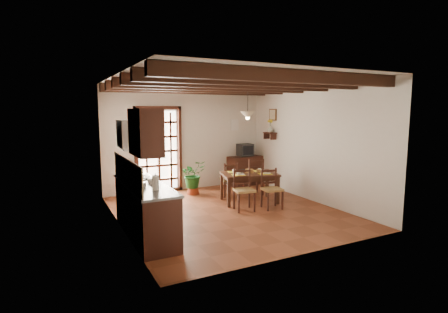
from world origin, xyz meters
TOP-DOWN VIEW (x-y plane):
  - ground_plane at (0.00, 0.00)m, footprint 5.00×5.00m
  - room_shell at (0.00, 0.00)m, footprint 4.52×5.02m
  - ceiling_beams at (0.00, 0.00)m, footprint 4.50×4.34m
  - french_door at (-0.80, 2.45)m, footprint 1.26×0.11m
  - kitchen_counter at (-1.96, -0.60)m, footprint 0.64×2.25m
  - upper_cabinet at (-2.08, -1.30)m, footprint 0.35×0.80m
  - range_hood at (-2.05, -0.05)m, footprint 0.38×0.60m
  - counter_items at (-1.95, -0.51)m, footprint 0.50×1.43m
  - dining_table at (0.83, 0.52)m, footprint 1.44×1.10m
  - chair_near_left at (0.36, -0.04)m, footprint 0.49×0.47m
  - chair_near_right at (0.99, -0.20)m, footprint 0.45×0.44m
  - chair_far_left at (0.67, 1.23)m, footprint 0.46×0.44m
  - chair_far_right at (1.30, 1.08)m, footprint 0.49×0.47m
  - table_setting at (0.83, 0.52)m, footprint 0.94×0.62m
  - table_bowl at (0.62, 0.62)m, footprint 0.24×0.24m
  - sideboard at (1.71, 2.23)m, footprint 1.03×0.53m
  - crt_tv at (1.71, 2.22)m, footprint 0.41×0.39m
  - fuse_box at (1.50, 2.48)m, footprint 0.25×0.03m
  - plant_pot at (-0.09, 1.80)m, footprint 0.32×0.32m
  - potted_plant at (-0.09, 1.80)m, footprint 1.86×1.67m
  - wall_shelf at (2.14, 1.60)m, footprint 0.20×0.42m
  - shelf_vase at (2.14, 1.60)m, footprint 0.15×0.15m
  - shelf_flowers at (2.14, 1.60)m, footprint 0.14×0.14m
  - framed_picture at (2.22, 1.60)m, footprint 0.03×0.32m
  - pendant_lamp at (0.83, 0.62)m, footprint 0.36×0.36m

SIDE VIEW (x-z plane):
  - ground_plane at x=0.00m, z-range 0.00..0.00m
  - plant_pot at x=-0.09m, z-range 0.01..0.21m
  - chair_far_left at x=0.67m, z-range -0.16..0.71m
  - chair_near_right at x=0.99m, z-range -0.16..0.72m
  - chair_near_left at x=0.36m, z-range -0.17..0.74m
  - chair_far_right at x=1.30m, z-range -0.18..0.77m
  - sideboard at x=1.71m, z-range 0.00..0.84m
  - kitchen_counter at x=-1.96m, z-range -0.22..1.16m
  - potted_plant at x=-0.09m, z-range -0.35..1.49m
  - dining_table at x=0.83m, z-range 0.26..0.96m
  - table_setting at x=0.83m, z-range 0.63..0.72m
  - table_bowl at x=0.62m, z-range 0.70..0.75m
  - counter_items at x=-1.95m, z-range 0.83..1.08m
  - crt_tv at x=1.71m, z-range 0.86..1.21m
  - french_door at x=-0.80m, z-range 0.02..2.34m
  - wall_shelf at x=2.14m, z-range 1.41..1.61m
  - shelf_vase at x=2.14m, z-range 1.57..1.73m
  - range_hood at x=-2.05m, z-range 1.46..2.00m
  - fuse_box at x=1.50m, z-range 1.59..1.91m
  - room_shell at x=0.00m, z-range 0.41..3.22m
  - upper_cabinet at x=-2.08m, z-range 1.50..2.20m
  - shelf_flowers at x=2.14m, z-range 1.68..2.04m
  - framed_picture at x=2.22m, z-range 1.89..2.21m
  - pendant_lamp at x=0.83m, z-range 1.66..2.50m
  - ceiling_beams at x=0.00m, z-range 2.59..2.79m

